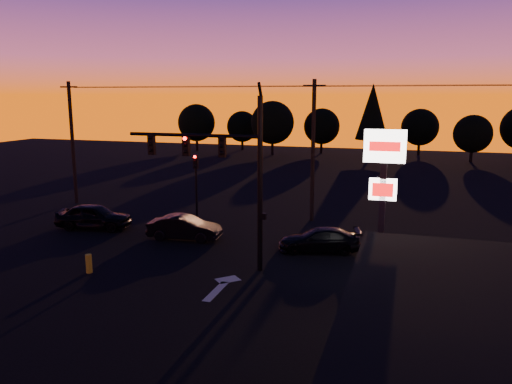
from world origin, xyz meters
TOP-DOWN VIEW (x-y plane):
  - ground at (0.00, 0.00)m, footprint 120.00×120.00m
  - lane_arrow at (0.50, 1.67)m, footprint 1.20×3.10m
  - traffic_signal_mast at (-0.10, 3.99)m, footprint 6.79×0.52m
  - secondary_signal at (-5.00, 11.49)m, footprint 0.30×0.31m
  - pylon_sign at (7.00, 1.50)m, footprint 1.50×0.28m
  - utility_pole_0 at (-16.00, 14.00)m, footprint 1.40×0.26m
  - utility_pole_1 at (2.00, 14.00)m, footprint 1.40×0.26m
  - power_wires at (2.00, 14.00)m, footprint 36.00×1.22m
  - bollard at (-5.91, 1.36)m, footprint 0.29×0.29m
  - tree_0 at (-22.00, 50.00)m, footprint 5.36×5.36m
  - tree_1 at (-16.00, 53.00)m, footprint 4.54×4.54m
  - tree_2 at (-10.00, 48.00)m, footprint 5.77×5.78m
  - tree_3 at (-4.00, 52.00)m, footprint 4.95×4.95m
  - tree_4 at (3.00, 49.00)m, footprint 4.18×4.18m
  - tree_5 at (9.00, 54.00)m, footprint 4.95×4.95m
  - tree_6 at (15.00, 48.00)m, footprint 4.54×4.54m
  - car_left at (-10.30, 8.06)m, footprint 4.74×2.53m
  - car_mid at (-4.04, 7.61)m, footprint 4.24×1.82m
  - car_right at (3.63, 7.66)m, footprint 4.53×2.70m
  - suv_parked at (10.44, -1.47)m, footprint 3.01×5.06m

SIDE VIEW (x-z plane):
  - ground at x=0.00m, z-range 0.00..0.00m
  - lane_arrow at x=0.50m, z-range 0.00..0.01m
  - bollard at x=-5.91m, z-range 0.00..0.87m
  - car_right at x=3.63m, z-range 0.00..1.23m
  - suv_parked at x=10.44m, z-range 0.00..1.32m
  - car_mid at x=-4.04m, z-range 0.00..1.36m
  - car_left at x=-10.30m, z-range 0.00..1.54m
  - secondary_signal at x=-5.00m, z-range 0.69..5.04m
  - tree_1 at x=-16.00m, z-range 0.58..6.29m
  - tree_6 at x=15.00m, z-range 0.58..6.29m
  - tree_3 at x=-4.00m, z-range 0.63..6.86m
  - tree_5 at x=9.00m, z-range 0.63..6.86m
  - tree_0 at x=-22.00m, z-range 0.69..7.43m
  - tree_2 at x=-10.00m, z-range 0.74..8.00m
  - utility_pole_0 at x=-16.00m, z-range 0.09..9.09m
  - utility_pole_1 at x=2.00m, z-range 0.09..9.09m
  - pylon_sign at x=7.00m, z-range 1.51..8.31m
  - traffic_signal_mast at x=-0.10m, z-range 0.65..9.23m
  - tree_4 at x=3.00m, z-range 1.18..10.68m
  - power_wires at x=2.00m, z-range 8.53..8.60m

